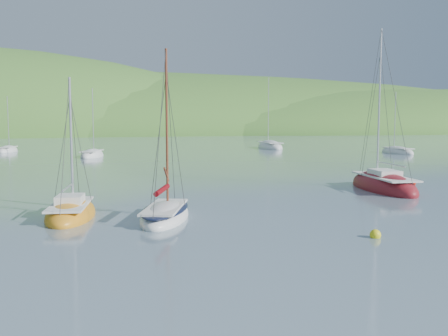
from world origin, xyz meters
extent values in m
plane|color=slate|center=(0.00, 0.00, 0.00)|extent=(700.00, 700.00, 0.00)
ellipsoid|color=#3D762D|center=(0.00, 170.00, 0.00)|extent=(440.00, 110.00, 44.00)
ellipsoid|color=#3D762D|center=(90.00, 160.00, 0.00)|extent=(240.00, 100.00, 34.00)
ellipsoid|color=silver|center=(-4.31, 3.06, 0.10)|extent=(3.81, 6.08, 1.40)
cube|color=silver|center=(-4.35, 2.95, 0.61)|extent=(2.91, 4.72, 0.10)
cylinder|color=brown|center=(-4.10, 3.71, 4.37)|extent=(0.12, 0.12, 7.62)
ellipsoid|color=black|center=(-4.31, 3.06, 0.51)|extent=(3.76, 6.02, 0.24)
cylinder|color=#68080D|center=(-4.53, 2.41, 1.52)|extent=(1.11, 2.67, 0.24)
ellipsoid|color=maroon|center=(11.44, 9.29, 0.16)|extent=(3.63, 8.29, 2.21)
cube|color=silver|center=(11.42, 9.13, 0.94)|extent=(2.74, 6.45, 0.10)
cylinder|color=silver|center=(11.55, 10.24, 5.92)|extent=(0.12, 0.12, 10.04)
cube|color=silver|center=(11.42, 9.13, 1.18)|extent=(1.75, 2.40, 0.42)
cylinder|color=silver|center=(11.33, 8.33, 1.85)|extent=(0.52, 3.84, 0.09)
ellipsoid|color=orange|center=(-8.73, 4.67, 0.11)|extent=(2.93, 5.90, 1.55)
cube|color=silver|center=(-8.75, 4.56, 0.67)|extent=(2.21, 4.59, 0.10)
cylinder|color=silver|center=(-8.65, 5.34, 3.74)|extent=(0.12, 0.12, 6.23)
cube|color=silver|center=(-8.75, 4.56, 0.91)|extent=(1.41, 1.73, 0.42)
cylinder|color=silver|center=(-8.82, 3.99, 1.58)|extent=(0.43, 2.71, 0.09)
ellipsoid|color=silver|center=(-7.86, 44.95, 0.13)|extent=(4.00, 7.04, 1.82)
cube|color=silver|center=(-7.90, 44.82, 0.78)|extent=(3.04, 5.47, 0.10)
cylinder|color=silver|center=(-7.65, 45.72, 4.73)|extent=(0.12, 0.12, 7.99)
ellipsoid|color=silver|center=(20.34, 56.60, 0.17)|extent=(3.53, 9.01, 2.41)
cube|color=silver|center=(20.33, 56.42, 1.02)|extent=(2.64, 7.02, 0.10)
cylinder|color=silver|center=(20.39, 57.66, 6.30)|extent=(0.12, 0.12, 10.65)
ellipsoid|color=silver|center=(-19.90, 58.12, 0.12)|extent=(3.03, 6.46, 1.70)
cube|color=silver|center=(-19.92, 58.00, 0.73)|extent=(2.28, 5.03, 0.10)
cylinder|color=silver|center=(-19.80, 58.86, 4.42)|extent=(0.12, 0.12, 7.47)
ellipsoid|color=silver|center=(33.59, 40.85, 0.13)|extent=(2.49, 6.66, 1.80)
cube|color=silver|center=(33.59, 40.72, 0.77)|extent=(1.86, 5.19, 0.10)
cylinder|color=silver|center=(33.57, 41.64, 4.69)|extent=(0.12, 0.12, 7.92)
sphere|color=yellow|center=(3.43, -2.87, 0.12)|extent=(0.45, 0.45, 0.45)
sphere|color=#CD4364|center=(-4.53, 2.09, 0.12)|extent=(0.50, 0.50, 0.50)
sphere|color=red|center=(15.07, 11.07, 0.12)|extent=(0.38, 0.38, 0.38)
sphere|color=red|center=(-8.74, 10.87, 0.12)|extent=(0.38, 0.38, 0.38)
camera|label=1|loc=(-7.52, -20.57, 4.80)|focal=40.00mm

